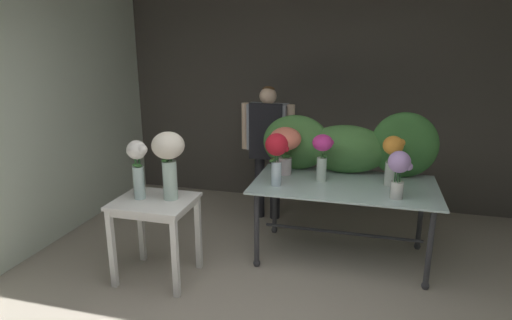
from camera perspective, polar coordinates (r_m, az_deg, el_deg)
name	(u,v)px	position (r m, az deg, el deg)	size (l,w,h in m)	color
ground_plane	(290,256)	(4.50, 4.55, -12.57)	(7.54, 7.54, 0.00)	#9E9384
wall_back	(317,96)	(5.70, 8.09, 8.45)	(5.21, 0.12, 2.85)	#4C4742
wall_left	(56,107)	(5.16, -25.05, 6.39)	(0.12, 3.55, 2.85)	silver
display_table_glass	(344,195)	(4.27, 11.56, -4.57)	(1.74, 0.98, 0.79)	#ABC8C5
side_table_white	(155,211)	(3.95, -13.29, -6.64)	(0.68, 0.58, 0.76)	white
florist	(268,138)	(5.07, 1.54, 2.92)	(0.64, 0.24, 1.61)	#232328
foliage_backdrop	(346,146)	(4.52, 11.87, 1.86)	(1.77, 0.32, 0.66)	#477F3D
vase_coral_tulips	(285,143)	(4.37, 3.91, 2.27)	(0.35, 0.32, 0.49)	silver
vase_sunset_ranunculus	(393,157)	(4.22, 17.68, 0.42)	(0.20, 0.19, 0.48)	silver
vase_crimson_roses	(277,152)	(4.02, 2.76, 1.04)	(0.23, 0.21, 0.51)	silver
vase_lilac_peonies	(399,170)	(3.89, 18.46, -1.25)	(0.21, 0.19, 0.43)	silver
vase_magenta_freesia	(322,152)	(4.20, 8.83, 1.07)	(0.21, 0.20, 0.47)	silver
vase_white_roses_tall	(138,165)	(3.88, -15.42, -0.63)	(0.21, 0.17, 0.53)	silver
vase_cream_lisianthus_tall	(169,156)	(3.78, -11.53, 0.47)	(0.28, 0.28, 0.61)	silver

